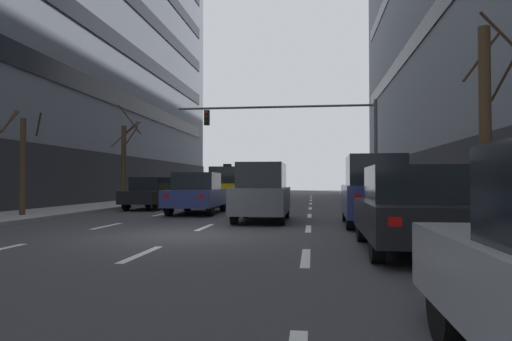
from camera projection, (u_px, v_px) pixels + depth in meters
The scene contains 34 objects.
ground_plane at pixel (186, 235), 11.44m from camera, with size 120.00×120.00×0.00m, color #38383D.
lane_stripe_l1_s4 at pixel (107, 226), 13.81m from camera, with size 0.16×2.00×0.01m, color silver.
lane_stripe_l1_s5 at pixel (161, 214), 18.77m from camera, with size 0.16×2.00×0.01m, color silver.
lane_stripe_l1_s6 at pixel (193, 207), 23.73m from camera, with size 0.16×2.00×0.01m, color silver.
lane_stripe_l1_s7 at pixel (214, 203), 28.69m from camera, with size 0.16×2.00×0.01m, color silver.
lane_stripe_l1_s8 at pixel (228, 200), 33.65m from camera, with size 0.16×2.00×0.01m, color silver.
lane_stripe_l1_s9 at pixel (239, 197), 38.61m from camera, with size 0.16×2.00×0.01m, color silver.
lane_stripe_l1_s10 at pixel (247, 196), 43.56m from camera, with size 0.16×2.00×0.01m, color silver.
lane_stripe_l2_s3 at pixel (142, 254), 8.47m from camera, with size 0.16×2.00×0.01m, color silver.
lane_stripe_l2_s4 at pixel (205, 227), 13.42m from camera, with size 0.16×2.00×0.01m, color silver.
lane_stripe_l2_s5 at pixel (234, 215), 18.38m from camera, with size 0.16×2.00×0.01m, color silver.
lane_stripe_l2_s6 at pixel (251, 208), 23.34m from camera, with size 0.16×2.00×0.01m, color silver.
lane_stripe_l2_s7 at pixel (261, 203), 28.30m from camera, with size 0.16×2.00×0.01m, color silver.
lane_stripe_l2_s8 at pixel (269, 200), 33.26m from camera, with size 0.16×2.00×0.01m, color silver.
lane_stripe_l2_s9 at pixel (275, 198), 38.22m from camera, with size 0.16×2.00×0.01m, color silver.
lane_stripe_l2_s10 at pixel (279, 196), 43.18m from camera, with size 0.16×2.00×0.01m, color silver.
lane_stripe_l3_s3 at pixel (306, 257), 8.08m from camera, with size 0.16×2.00×0.01m, color silver.
lane_stripe_l3_s4 at pixel (308, 229), 13.04m from camera, with size 0.16×2.00×0.01m, color silver.
lane_stripe_l3_s5 at pixel (310, 216), 18.00m from camera, with size 0.16×2.00×0.01m, color silver.
lane_stripe_l3_s6 at pixel (310, 208), 22.96m from camera, with size 0.16×2.00×0.01m, color silver.
lane_stripe_l3_s7 at pixel (311, 204), 27.92m from camera, with size 0.16×2.00×0.01m, color silver.
lane_stripe_l3_s8 at pixel (311, 200), 32.88m from camera, with size 0.16×2.00×0.01m, color silver.
lane_stripe_l3_s9 at pixel (311, 198), 37.84m from camera, with size 0.16×2.00×0.01m, color silver.
lane_stripe_l3_s10 at pixel (311, 196), 42.80m from camera, with size 0.16×2.00×0.01m, color silver.
taxi_driving_0 at pixel (227, 186), 25.50m from camera, with size 2.05×4.58×2.37m.
car_driving_1 at pixel (198, 193), 19.25m from camera, with size 2.03×4.69×1.75m.
car_driving_2 at pixel (152, 193), 22.44m from camera, with size 1.95×4.28×1.58m.
car_driving_3 at pixel (262, 192), 15.50m from camera, with size 1.74×4.14×2.00m.
car_parked_1 at pixel (411, 210), 8.74m from camera, with size 1.93×4.47×1.67m.
car_parked_2 at pixel (374, 191), 13.94m from camera, with size 2.00×4.53×2.17m.
traffic_signal_0 at pixel (307, 128), 24.43m from camera, with size 10.93×0.35×5.62m.
street_tree_0 at pixel (486, 125), 11.24m from camera, with size 1.11×1.43×5.27m.
street_tree_1 at pixel (124, 161), 25.67m from camera, with size 2.02×2.02×5.48m.
street_tree_2 at pixel (22, 161), 16.73m from camera, with size 1.54×1.49×4.00m.
Camera 1 is at (3.20, -11.17, 1.37)m, focal length 31.59 mm.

